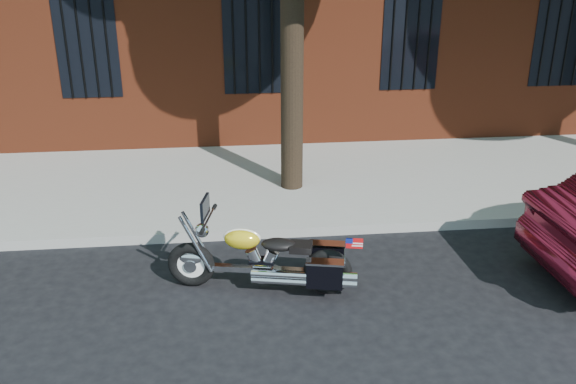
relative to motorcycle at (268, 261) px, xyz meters
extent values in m
plane|color=black|center=(0.11, 0.09, -0.41)|extent=(120.00, 120.00, 0.00)
cube|color=gray|center=(0.11, 1.47, -0.33)|extent=(40.00, 0.16, 0.15)
cube|color=gray|center=(0.11, 3.35, -0.33)|extent=(40.00, 3.60, 0.15)
cube|color=black|center=(0.11, 5.20, 1.79)|extent=(1.10, 0.14, 2.00)
cylinder|color=black|center=(0.11, 5.12, 1.79)|extent=(0.04, 0.04, 2.00)
cylinder|color=black|center=(0.61, 2.99, 2.09)|extent=(0.36, 0.36, 5.00)
torus|color=black|center=(-0.95, 0.20, -0.11)|extent=(0.61, 0.25, 0.60)
torus|color=black|center=(0.71, -0.14, -0.11)|extent=(0.61, 0.25, 0.60)
cylinder|color=white|center=(-0.95, 0.20, -0.11)|extent=(0.45, 0.14, 0.45)
cylinder|color=white|center=(0.71, -0.14, -0.11)|extent=(0.45, 0.14, 0.45)
ellipsoid|color=white|center=(-0.95, 0.20, -0.02)|extent=(0.33, 0.18, 0.17)
ellipsoid|color=yellow|center=(0.71, -0.14, 0.00)|extent=(0.33, 0.19, 0.17)
cube|color=white|center=(-0.12, 0.03, -0.12)|extent=(1.33, 0.36, 0.07)
cylinder|color=white|center=(-0.07, 0.02, -0.14)|extent=(0.31, 0.22, 0.29)
cylinder|color=white|center=(0.33, -0.23, -0.13)|extent=(1.11, 0.31, 0.08)
ellipsoid|color=yellow|center=(-0.31, 0.07, 0.29)|extent=(0.48, 0.34, 0.26)
ellipsoid|color=black|center=(0.13, -0.02, 0.23)|extent=(0.48, 0.34, 0.14)
cube|color=black|center=(0.73, 0.09, -0.01)|extent=(0.45, 0.23, 0.34)
cube|color=black|center=(0.64, -0.37, -0.01)|extent=(0.45, 0.23, 0.34)
cylinder|color=white|center=(-0.70, 0.15, 0.54)|extent=(0.17, 0.69, 0.03)
sphere|color=white|center=(-0.79, 0.17, 0.38)|extent=(0.21, 0.21, 0.18)
cube|color=black|center=(-0.74, 0.16, 0.68)|extent=(0.11, 0.36, 0.25)
cube|color=red|center=(0.96, -0.47, 0.44)|extent=(0.20, 0.05, 0.13)
camera|label=1|loc=(-0.46, -6.86, 3.85)|focal=40.00mm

